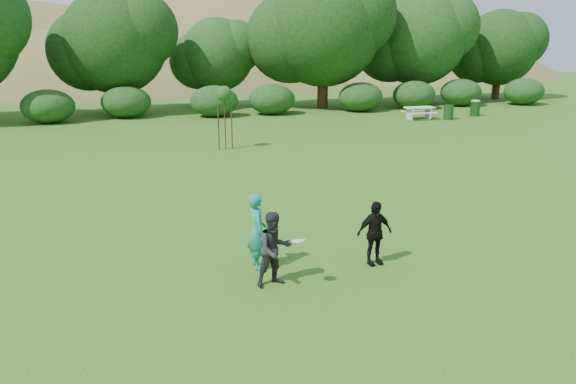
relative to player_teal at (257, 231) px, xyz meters
name	(u,v)px	position (x,y,z in m)	size (l,w,h in m)	color
ground	(328,278)	(1.29, -1.01, -0.85)	(120.00, 120.00, 0.00)	#19470C
player_teal	(257,231)	(0.00, 0.00, 0.00)	(0.62, 0.41, 1.70)	#1C7E74
player_grey	(274,249)	(0.12, -0.98, -0.07)	(0.76, 0.59, 1.56)	black
player_black	(374,233)	(2.54, -0.54, -0.12)	(0.85, 0.36, 1.46)	black
trash_can_near	(449,112)	(16.75, 19.20, -0.40)	(0.60, 0.60, 0.90)	#1C3E16
frisbee	(299,241)	(0.53, -1.31, 0.19)	(0.27, 0.27, 0.08)	white
sapling	(224,96)	(1.79, 13.63, 1.57)	(0.70, 0.70, 2.85)	#342114
picnic_table	(419,111)	(15.10, 19.87, -0.33)	(1.80, 1.48, 0.76)	silver
trash_can_lidded	(475,108)	(19.31, 20.18, -0.31)	(0.60, 0.60, 1.05)	#153914
hillside	(151,163)	(0.73, 67.44, -12.82)	(150.00, 72.00, 52.00)	olive
tree_row	(226,38)	(4.52, 27.68, 4.02)	(53.92, 10.38, 9.62)	#3A2616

